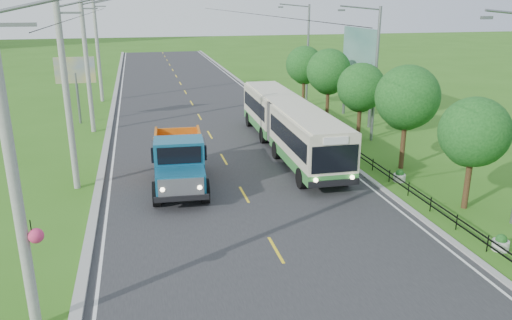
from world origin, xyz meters
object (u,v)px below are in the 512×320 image
object	(u,v)px
pole_far	(98,48)
planter_front	(501,243)
billboard_right	(359,54)
bus	(289,122)
tree_fourth	(361,90)
planter_far	(305,114)
tree_third	(407,100)
pole_nearest	(15,172)
pole_mid	(87,63)
tree_second	(473,135)
tree_back	(304,66)
planter_mid	(342,138)
pole_near	(67,91)
billboard_left	(75,74)
planter_near	(399,176)
streetlight_far	(306,50)
tree_fifth	(329,73)
dump_truck	(179,158)
streetlight_mid	(374,70)

from	to	relation	value
pole_far	planter_front	xyz separation A→B (m)	(16.86, -35.00, -4.81)
billboard_right	bus	xyz separation A→B (m)	(-7.88, -7.07, -3.43)
tree_fourth	planter_far	world-z (taller)	tree_fourth
tree_third	planter_far	xyz separation A→B (m)	(-1.26, 13.86, -3.70)
planter_far	billboard_right	bearing A→B (deg)	-28.39
pole_nearest	pole_mid	world-z (taller)	same
pole_far	tree_second	bearing A→B (deg)	-59.58
tree_back	planter_mid	size ratio (longest dim) A/B	8.21
tree_second	tree_fourth	world-z (taller)	tree_fourth
pole_far	pole_near	bearing A→B (deg)	-90.00
tree_back	billboard_left	xyz separation A→B (m)	(-19.36, -2.14, 0.21)
pole_mid	planter_far	bearing A→B (deg)	3.39
planter_front	billboard_left	bearing A→B (deg)	124.84
pole_near	planter_near	xyz separation A→B (m)	(16.86, -3.00, -4.81)
tree_fourth	tree_back	size ratio (longest dim) A/B	0.98
pole_mid	tree_fourth	xyz separation A→B (m)	(18.12, -6.86, -1.51)
pole_near	pole_far	size ratio (longest dim) A/B	1.00
billboard_right	planter_mid	bearing A→B (deg)	-121.66
planter_near	billboard_right	size ratio (longest dim) A/B	0.09
pole_far	streetlight_far	distance (m)	19.56
tree_back	billboard_left	world-z (taller)	tree_back
pole_mid	billboard_left	bearing A→B (deg)	112.42
tree_fifth	dump_truck	distance (m)	17.94
tree_third	dump_truck	bearing A→B (deg)	-178.77
streetlight_mid	planter_far	xyz separation A→B (m)	(-2.04, 8.00, -4.62)
planter_mid	billboard_left	size ratio (longest dim) A/B	0.13
pole_mid	billboard_left	world-z (taller)	pole_mid
streetlight_far	planter_mid	bearing A→B (deg)	-98.30
billboard_left	tree_fifth	bearing A→B (deg)	-11.28
tree_fourth	dump_truck	bearing A→B (deg)	-154.03
pole_mid	pole_far	size ratio (longest dim) A/B	1.00
pole_near	tree_fifth	bearing A→B (deg)	31.59
pole_far	planter_front	world-z (taller)	pole_far
pole_nearest	dump_truck	distance (m)	12.50
billboard_right	streetlight_far	bearing A→B (deg)	101.71
tree_third	bus	xyz separation A→B (m)	(-5.44, 4.79, -2.08)
streetlight_far	tree_fourth	bearing A→B (deg)	-93.25
pole_nearest	pole_near	bearing A→B (deg)	90.11
dump_truck	pole_nearest	bearing A→B (deg)	-111.99
streetlight_mid	bus	bearing A→B (deg)	-170.23
pole_nearest	streetlight_mid	distance (m)	25.41
pole_near	dump_truck	size ratio (longest dim) A/B	1.44
streetlight_far	dump_truck	xyz separation A→B (m)	(-13.67, -20.14, -3.29)
pole_far	billboard_right	distance (m)	24.33
tree_fifth	bus	xyz separation A→B (m)	(-5.44, -7.21, -1.94)
pole_near	tree_third	world-z (taller)	pole_near
dump_truck	planter_mid	bearing A→B (deg)	31.44
planter_far	pole_nearest	bearing A→B (deg)	-123.96
tree_second	tree_third	distance (m)	6.02
pole_near	dump_truck	bearing A→B (deg)	-12.26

